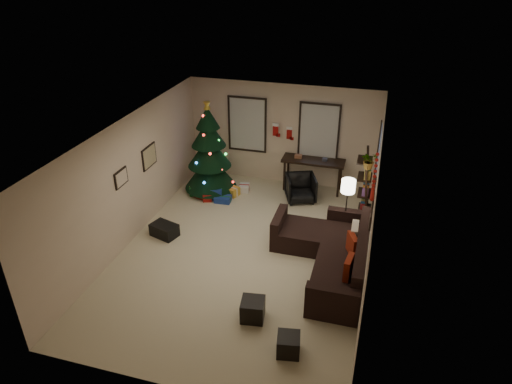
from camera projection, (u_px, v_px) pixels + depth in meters
floor at (244, 252)px, 9.70m from camera, size 7.00×7.00×0.00m
ceiling at (242, 132)px, 8.43m from camera, size 7.00×7.00×0.00m
wall_back at (283, 135)px, 12.03m from camera, size 5.00×0.00×5.00m
wall_front at (164, 318)px, 6.09m from camera, size 5.00×0.00×5.00m
wall_left at (129, 181)px, 9.66m from camera, size 0.00×7.00×7.00m
wall_right at (372, 214)px, 8.46m from camera, size 0.00×7.00×7.00m
window_back_left at (247, 124)px, 12.14m from camera, size 1.05×0.06×1.50m
window_back_right at (319, 131)px, 11.68m from camera, size 1.05×0.06×1.50m
window_right_wall at (378, 153)px, 10.56m from camera, size 0.06×0.90×1.30m
christmas_tree at (209, 155)px, 11.65m from camera, size 1.34×1.34×2.50m
presents at (215, 189)px, 11.98m from camera, size 1.50×1.19×0.30m
sofa at (332, 254)px, 9.16m from camera, size 1.98×2.86×0.89m
pillow_red_a at (349, 267)px, 8.21m from camera, size 0.16×0.42×0.40m
pillow_red_b at (352, 245)px, 8.82m from camera, size 0.26×0.42×0.41m
pillow_cream at (354, 235)px, 9.13m from camera, size 0.14×0.46×0.46m
ottoman_near at (253, 309)px, 7.90m from camera, size 0.45×0.45×0.38m
ottoman_far at (288, 345)px, 7.23m from camera, size 0.41×0.41×0.34m
desk at (313, 163)px, 11.86m from camera, size 1.60×0.57×0.86m
desk_chair at (301, 188)px, 11.55m from camera, size 0.83×0.81×0.67m
bookshelf at (366, 188)px, 10.37m from camera, size 0.30×0.53×1.81m
potted_plant at (369, 158)px, 9.57m from camera, size 0.58×0.57×0.49m
floor_lamp at (348, 190)px, 9.65m from camera, size 0.30×0.30×1.42m
art_map at (149, 156)px, 10.33m from camera, size 0.04×0.60×0.50m
art_abstract at (121, 178)px, 9.29m from camera, size 0.04×0.45×0.35m
gallery at (373, 205)px, 8.30m from camera, size 0.03×1.25×0.54m
garland at (374, 179)px, 8.31m from camera, size 0.08×1.90×0.30m
stocking_left at (276, 129)px, 11.84m from camera, size 0.20×0.05×0.36m
stocking_right at (290, 133)px, 11.96m from camera, size 0.20×0.05×0.36m
storage_bin at (164, 230)px, 10.20m from camera, size 0.66×0.53×0.29m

